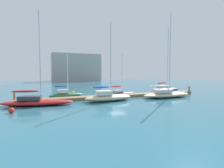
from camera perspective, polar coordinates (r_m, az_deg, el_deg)
ground_plane at (r=27.83m, az=1.57°, el=-4.38°), size 120.00×120.00×0.00m
dock_pier at (r=27.80m, az=1.57°, el=-3.95°), size 29.43×1.70×0.43m
dock_piling_near_end at (r=26.27m, az=-29.09°, el=-3.89°), size 0.28×0.28×1.38m
dock_piling_far_end at (r=35.49m, az=23.71°, el=-1.77°), size 0.28×0.28×1.38m
sailboat_0 at (r=23.12m, az=-23.30°, el=-5.10°), size 8.61×3.76×11.27m
sailboat_1 at (r=28.25m, az=-14.76°, el=-3.22°), size 5.42×2.03×6.84m
sailboat_2 at (r=24.50m, az=-1.34°, el=-4.09°), size 6.95×2.52×10.82m
sailboat_3 at (r=30.43m, az=2.62°, el=-2.78°), size 5.63×1.87×7.16m
sailboat_4 at (r=29.20m, az=17.23°, el=-3.03°), size 8.53×2.77×13.22m
sailboat_5 at (r=36.39m, az=16.95°, el=-1.60°), size 8.31×4.18×12.67m
mooring_buoy_red at (r=20.08m, az=-29.84°, el=-7.44°), size 0.55×0.55×0.55m
mooring_buoy_orange at (r=32.00m, az=-12.64°, el=-2.74°), size 0.70×0.70×0.70m
harbor_building_distant at (r=80.78m, az=-11.63°, el=5.26°), size 20.56×10.54×11.72m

